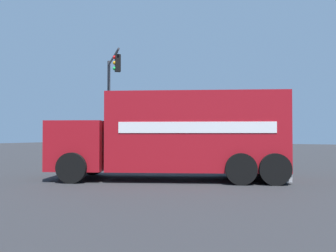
# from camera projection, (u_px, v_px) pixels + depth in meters

# --- Properties ---
(ground_plane) EXTENTS (100.00, 100.00, 0.00)m
(ground_plane) POSITION_uv_depth(u_px,v_px,m) (138.00, 177.00, 13.73)
(ground_plane) COLOR #2B2B2D
(delivery_truck) EXTENTS (8.28, 5.98, 3.01)m
(delivery_truck) POSITION_uv_depth(u_px,v_px,m) (177.00, 135.00, 13.01)
(delivery_truck) COLOR #AD141E
(delivery_truck) RESTS_ON ground
(traffic_light_secondary) EXTENTS (3.66, 3.39, 6.49)m
(traffic_light_secondary) POSITION_uv_depth(u_px,v_px,m) (111.00, 91.00, 23.20)
(traffic_light_secondary) COLOR #38383D
(traffic_light_secondary) RESTS_ON ground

